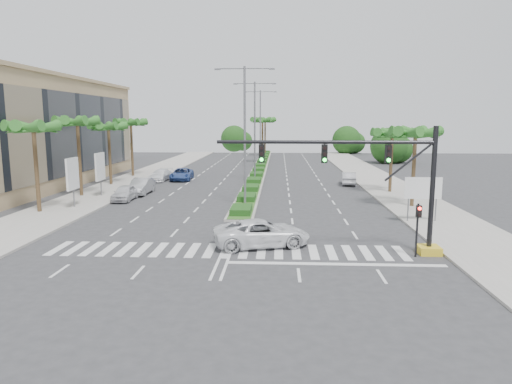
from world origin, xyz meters
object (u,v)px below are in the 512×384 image
Objects in this scene: car_crossing at (262,233)px; car_right at (349,178)px; car_parked_a at (125,193)px; car_parked_c at (182,174)px; car_parked_d at (160,175)px; car_parked_b at (141,186)px.

car_right is at bearing -34.18° from car_crossing.
car_parked_a is 20.18m from car_crossing.
car_right is at bearing -11.82° from car_parked_c.
car_crossing reaches higher than car_right.
car_crossing is (11.24, -29.84, 0.06)m from car_parked_c.
car_parked_c is at bearing 22.58° from car_parked_d.
car_parked_c is 20.63m from car_right.
car_right is at bearing 26.45° from car_parked_a.
car_right is (22.67, 11.92, 0.01)m from car_parked_a.
car_parked_b is 0.84× the size of car_crossing.
car_parked_c is 1.21× the size of car_right.
car_parked_b is at bearing -103.13° from car_parked_c.
car_parked_b is 22.89m from car_crossing.
car_parked_a is 25.61m from car_right.
car_crossing is (13.77, -29.05, 0.11)m from car_parked_d.
car_parked_c is at bearing 5.28° from car_crossing.
car_parked_a is at bearing 34.20° from car_right.
car_parked_a reaches higher than car_parked_d.
car_parked_b is 0.90× the size of car_parked_c.
car_parked_d is 0.83× the size of car_crossing.
car_parked_c reaches higher than car_right.
car_parked_a is at bearing -83.63° from car_parked_d.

